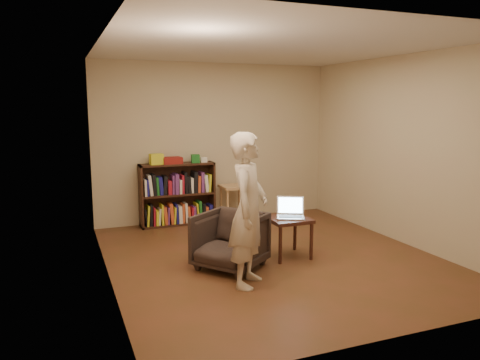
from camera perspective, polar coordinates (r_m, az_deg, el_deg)
name	(u,v)px	position (r m, az deg, el deg)	size (l,w,h in m)	color
floor	(272,258)	(6.04, 3.90, -9.41)	(4.50, 4.50, 0.00)	#4B3218
ceiling	(274,47)	(5.77, 4.19, 15.87)	(4.50, 4.50, 0.00)	silver
wall_back	(215,142)	(7.85, -3.07, 4.60)	(4.00, 4.00, 0.00)	#BCB28E
wall_left	(105,163)	(5.23, -16.17, 1.95)	(4.50, 4.50, 0.00)	#BCB28E
wall_right	(404,150)	(6.86, 19.32, 3.44)	(4.50, 4.50, 0.00)	#BCB28E
bookshelf	(177,198)	(7.62, -7.64, -2.14)	(1.20, 0.30, 1.00)	black
box_yellow	(156,159)	(7.41, -10.15, 2.51)	(0.20, 0.15, 0.17)	yellow
red_cloth	(172,160)	(7.49, -8.32, 2.38)	(0.31, 0.22, 0.10)	maroon
box_green	(195,159)	(7.57, -5.46, 2.61)	(0.13, 0.13, 0.13)	#1B6724
box_white	(204,160)	(7.62, -4.42, 2.47)	(0.10, 0.10, 0.08)	white
stool	(234,192)	(7.73, -0.79, -1.52)	(0.42, 0.42, 0.61)	#A3794F
armchair	(230,241)	(5.57, -1.23, -7.41)	(0.72, 0.74, 0.67)	black
side_table	(288,224)	(5.99, 5.90, -5.39)	(0.50, 0.50, 0.51)	black
laptop	(291,213)	(6.00, 6.18, -3.97)	(0.47, 0.47, 0.24)	silver
person	(248,210)	(4.95, 1.04, -3.67)	(0.60, 0.39, 1.65)	beige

